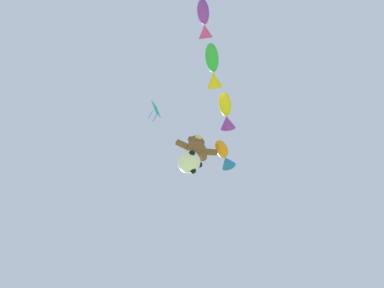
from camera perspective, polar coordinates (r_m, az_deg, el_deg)
The scene contains 7 objects.
teddy_bear_kite at distance 13.21m, azimuth 1.02°, elevation -0.84°, with size 2.23×0.98×2.27m.
soccer_ball_kite at distance 11.46m, azimuth -0.62°, elevation -4.03°, with size 1.14×1.13×1.05m.
fish_kite_tangerine at distance 14.05m, azimuth 7.20°, elevation -2.57°, with size 1.62×1.74×0.79m.
fish_kite_goldfin at distance 13.41m, azimuth 7.60°, elevation 6.74°, with size 1.48×2.03×0.79m.
fish_kite_emerald at distance 12.79m, azimuth 4.69°, elevation 16.25°, with size 1.46×2.15×0.78m.
fish_kite_violet at distance 12.77m, azimuth 2.72°, elevation 25.48°, with size 1.19×1.71×0.67m.
diamond_kite at distance 14.09m, azimuth -8.10°, elevation 7.42°, with size 0.75×0.87×2.81m.
Camera 1 is at (-1.48, 1.06, 1.18)m, focal length 24.00 mm.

